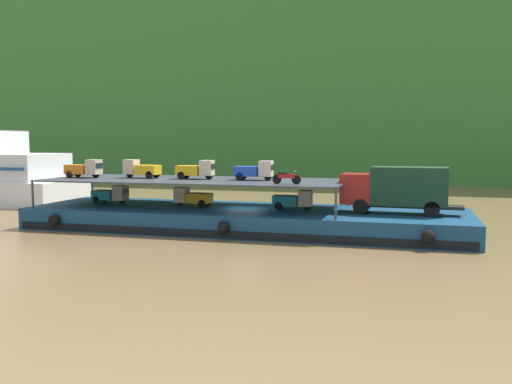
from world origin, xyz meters
The scene contains 13 objects.
ground_plane centered at (0.00, 0.00, 0.00)m, with size 400.00×400.00×0.00m, color brown.
hillside_far_bank centered at (0.00, 57.95, 20.58)m, with size 119.36×32.88×36.55m.
cargo_barge centered at (0.00, -0.03, 0.75)m, with size 30.93×9.32×1.50m.
covered_lorry centered at (10.48, 0.05, 3.19)m, with size 7.92×2.54×3.10m.
cargo_rack centered at (-3.80, 0.00, 3.44)m, with size 21.73×7.88×2.00m.
mini_truck_lower_stern centered at (-10.83, 0.42, 2.19)m, with size 2.79×1.29×1.38m.
mini_truck_lower_aft centered at (-4.05, 0.25, 2.19)m, with size 2.76×1.23×1.38m.
mini_truck_lower_mid centered at (3.50, 0.28, 2.19)m, with size 2.78×1.28×1.38m.
mini_truck_upper_stern centered at (-12.50, -0.51, 4.19)m, with size 2.78×1.27×1.38m.
mini_truck_upper_mid centered at (-8.21, 0.37, 4.19)m, with size 2.78×1.27×1.38m.
mini_truck_upper_fore centered at (-3.81, 0.41, 4.19)m, with size 2.79×1.28×1.38m.
mini_truck_upper_bow centered at (0.62, 0.48, 4.19)m, with size 2.77×1.26×1.38m.
motorcycle_upper_port centered at (3.56, -2.36, 3.93)m, with size 1.90×0.55×0.87m.
Camera 1 is at (11.20, -37.23, 6.35)m, focal length 38.72 mm.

